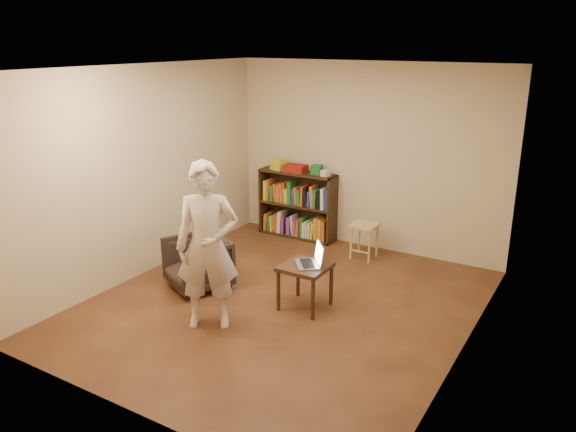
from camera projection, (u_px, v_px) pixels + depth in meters
The scene contains 15 objects.
floor at pixel (282, 304), 6.36m from camera, with size 4.50×4.50×0.00m, color #432015.
ceiling at pixel (281, 68), 5.57m from camera, with size 4.50×4.50×0.00m, color silver.
wall_back at pixel (366, 157), 7.80m from camera, with size 4.00×4.00×0.00m, color #C6B295.
wall_left at pixel (144, 172), 6.95m from camera, with size 4.50×4.50×0.00m, color #C6B295.
wall_right at pixel (473, 225), 4.99m from camera, with size 4.50×4.50×0.00m, color #C6B295.
bookshelf at pixel (298, 208), 8.43m from camera, with size 1.20×0.30×1.00m.
box_yellow at pixel (278, 164), 8.36m from camera, with size 0.20×0.15×0.17m, color gold.
red_cloth at pixel (295, 168), 8.24m from camera, with size 0.32×0.23×0.11m, color maroon.
box_green at pixel (317, 170), 8.09m from camera, with size 0.14×0.14×0.14m, color #1C6A2A.
box_white at pixel (325, 173), 8.00m from camera, with size 0.11×0.11×0.09m, color beige.
stool at pixel (365, 231), 7.60m from camera, with size 0.34×0.34×0.49m.
armchair at pixel (198, 263), 6.71m from camera, with size 0.67×0.69×0.62m, color #2A231C.
side_table at pixel (305, 272), 6.18m from camera, with size 0.50×0.50×0.51m.
laptop at pixel (312, 260), 6.14m from camera, with size 0.42×0.43×0.25m.
person at pixel (207, 246), 5.67m from camera, with size 0.64×0.42×1.75m, color beige.
Camera 1 is at (3.02, -4.90, 2.89)m, focal length 35.00 mm.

